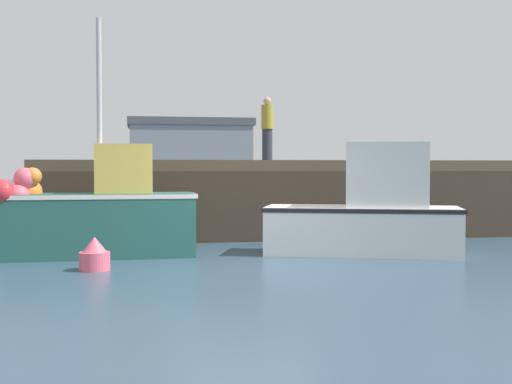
# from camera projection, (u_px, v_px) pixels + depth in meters

# --- Properties ---
(ground) EXTENTS (120.00, 160.00, 0.10)m
(ground) POSITION_uv_depth(u_px,v_px,m) (246.00, 270.00, 11.42)
(ground) COLOR #334C60
(pier) EXTENTS (14.45, 8.70, 1.84)m
(pier) POSITION_uv_depth(u_px,v_px,m) (311.00, 172.00, 19.14)
(pier) COLOR brown
(pier) RESTS_ON ground
(fishing_boat_near_left) EXTENTS (3.66, 1.18, 4.44)m
(fishing_boat_near_left) POSITION_uv_depth(u_px,v_px,m) (98.00, 214.00, 12.60)
(fishing_boat_near_left) COLOR #23564C
(fishing_boat_near_left) RESTS_ON ground
(fishing_boat_near_right) EXTENTS (3.95, 2.41, 2.15)m
(fishing_boat_near_right) POSITION_uv_depth(u_px,v_px,m) (369.00, 213.00, 12.95)
(fishing_boat_near_right) COLOR silver
(fishing_boat_near_right) RESTS_ON ground
(dockworker) EXTENTS (0.34, 0.34, 1.81)m
(dockworker) POSITION_uv_depth(u_px,v_px,m) (267.00, 129.00, 19.12)
(dockworker) COLOR #2D3342
(dockworker) RESTS_ON pier
(warehouse) EXTENTS (8.44, 5.61, 4.95)m
(warehouse) POSITION_uv_depth(u_px,v_px,m) (189.00, 155.00, 47.09)
(warehouse) COLOR gray
(warehouse) RESTS_ON ground
(mooring_buoy_foreground) EXTENTS (0.50, 0.50, 0.55)m
(mooring_buoy_foreground) POSITION_uv_depth(u_px,v_px,m) (95.00, 255.00, 11.02)
(mooring_buoy_foreground) COLOR #EA5B70
(mooring_buoy_foreground) RESTS_ON ground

